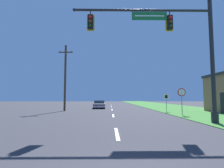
{
  "coord_description": "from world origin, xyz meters",
  "views": [
    {
      "loc": [
        -0.33,
        -2.11,
        1.62
      ],
      "look_at": [
        0.0,
        22.48,
        3.59
      ],
      "focal_mm": 28.0,
      "sensor_mm": 36.0,
      "label": 1
    }
  ],
  "objects_px": {
    "signal_mast": "(178,45)",
    "utility_pole_near": "(65,76)",
    "route_sign_post": "(166,99)",
    "car_ahead": "(99,104)",
    "stop_sign": "(182,95)"
  },
  "relations": [
    {
      "from": "signal_mast",
      "to": "utility_pole_near",
      "type": "height_order",
      "value": "utility_pole_near"
    },
    {
      "from": "route_sign_post",
      "to": "utility_pole_near",
      "type": "xyz_separation_m",
      "value": [
        -12.17,
        1.93,
        2.81
      ]
    },
    {
      "from": "car_ahead",
      "to": "stop_sign",
      "type": "xyz_separation_m",
      "value": [
        8.45,
        -11.53,
        1.26
      ]
    },
    {
      "from": "signal_mast",
      "to": "route_sign_post",
      "type": "height_order",
      "value": "signal_mast"
    },
    {
      "from": "stop_sign",
      "to": "utility_pole_near",
      "type": "height_order",
      "value": "utility_pole_near"
    },
    {
      "from": "signal_mast",
      "to": "stop_sign",
      "type": "relative_size",
      "value": 3.76
    },
    {
      "from": "car_ahead",
      "to": "utility_pole_near",
      "type": "relative_size",
      "value": 0.54
    },
    {
      "from": "signal_mast",
      "to": "utility_pole_near",
      "type": "bearing_deg",
      "value": 133.06
    },
    {
      "from": "route_sign_post",
      "to": "utility_pole_near",
      "type": "distance_m",
      "value": 12.64
    },
    {
      "from": "route_sign_post",
      "to": "car_ahead",
      "type": "bearing_deg",
      "value": 136.11
    },
    {
      "from": "signal_mast",
      "to": "route_sign_post",
      "type": "bearing_deg",
      "value": 77.25
    },
    {
      "from": "signal_mast",
      "to": "car_ahead",
      "type": "height_order",
      "value": "signal_mast"
    },
    {
      "from": "stop_sign",
      "to": "utility_pole_near",
      "type": "relative_size",
      "value": 0.3
    },
    {
      "from": "signal_mast",
      "to": "utility_pole_near",
      "type": "distance_m",
      "value": 14.89
    },
    {
      "from": "signal_mast",
      "to": "car_ahead",
      "type": "xyz_separation_m",
      "value": [
        -6.15,
        16.79,
        -4.48
      ]
    }
  ]
}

